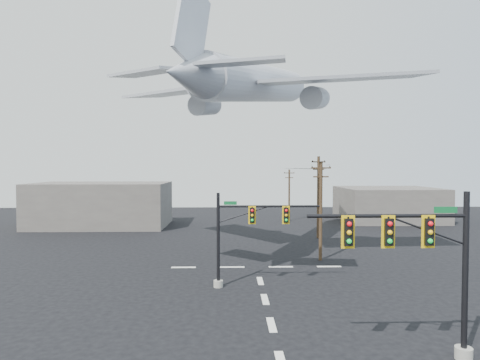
{
  "coord_description": "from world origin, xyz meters",
  "views": [
    {
      "loc": [
        -2.14,
        -20.63,
        8.31
      ],
      "look_at": [
        -1.53,
        5.0,
        7.42
      ],
      "focal_mm": 30.0,
      "sensor_mm": 36.0,
      "label": 1
    }
  ],
  "objects_px": {
    "utility_pole_b": "(318,195)",
    "airliner": "(258,84)",
    "signal_mast_near": "(426,265)",
    "utility_pole_c": "(289,194)",
    "signal_mast_far": "(241,236)",
    "utility_pole_a": "(321,209)"
  },
  "relations": [
    {
      "from": "signal_mast_near",
      "to": "utility_pole_c",
      "type": "xyz_separation_m",
      "value": [
        0.58,
        43.7,
        -0.02
      ]
    },
    {
      "from": "signal_mast_far",
      "to": "airliner",
      "type": "height_order",
      "value": "airliner"
    },
    {
      "from": "utility_pole_a",
      "to": "utility_pole_b",
      "type": "bearing_deg",
      "value": 79.54
    },
    {
      "from": "airliner",
      "to": "utility_pole_c",
      "type": "bearing_deg",
      "value": 8.49
    },
    {
      "from": "signal_mast_far",
      "to": "utility_pole_b",
      "type": "relative_size",
      "value": 0.77
    },
    {
      "from": "utility_pole_c",
      "to": "airliner",
      "type": "height_order",
      "value": "airliner"
    },
    {
      "from": "signal_mast_far",
      "to": "airliner",
      "type": "distance_m",
      "value": 16.24
    },
    {
      "from": "signal_mast_near",
      "to": "signal_mast_far",
      "type": "distance_m",
      "value": 13.04
    },
    {
      "from": "signal_mast_far",
      "to": "airliner",
      "type": "relative_size",
      "value": 0.24
    },
    {
      "from": "utility_pole_c",
      "to": "utility_pole_a",
      "type": "bearing_deg",
      "value": -84.97
    },
    {
      "from": "signal_mast_far",
      "to": "utility_pole_c",
      "type": "bearing_deg",
      "value": 76.13
    },
    {
      "from": "signal_mast_near",
      "to": "utility_pole_a",
      "type": "distance_m",
      "value": 18.29
    },
    {
      "from": "signal_mast_far",
      "to": "utility_pole_a",
      "type": "distance_m",
      "value": 10.61
    },
    {
      "from": "signal_mast_near",
      "to": "airliner",
      "type": "relative_size",
      "value": 0.24
    },
    {
      "from": "utility_pole_a",
      "to": "signal_mast_far",
      "type": "bearing_deg",
      "value": -132.29
    },
    {
      "from": "signal_mast_near",
      "to": "utility_pole_c",
      "type": "height_order",
      "value": "utility_pole_c"
    },
    {
      "from": "signal_mast_near",
      "to": "utility_pole_b",
      "type": "relative_size",
      "value": 0.77
    },
    {
      "from": "signal_mast_near",
      "to": "utility_pole_a",
      "type": "height_order",
      "value": "utility_pole_a"
    },
    {
      "from": "utility_pole_b",
      "to": "utility_pole_a",
      "type": "bearing_deg",
      "value": -125.92
    },
    {
      "from": "signal_mast_far",
      "to": "utility_pole_a",
      "type": "bearing_deg",
      "value": 46.81
    },
    {
      "from": "signal_mast_near",
      "to": "utility_pole_b",
      "type": "bearing_deg",
      "value": 86.46
    },
    {
      "from": "utility_pole_b",
      "to": "airliner",
      "type": "distance_m",
      "value": 15.7
    }
  ]
}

